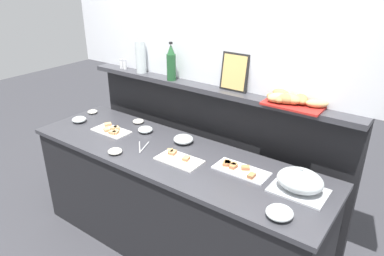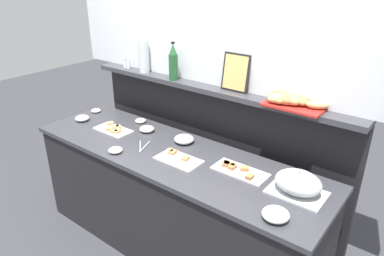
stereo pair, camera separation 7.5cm
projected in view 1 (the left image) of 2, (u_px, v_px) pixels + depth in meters
name	position (u px, v px, depth m)	size (l,w,h in m)	color
ground_plane	(213.00, 210.00, 3.47)	(12.00, 12.00, 0.00)	#38383D
buffet_counter	(173.00, 202.00, 2.84)	(2.41, 0.71, 0.89)	black
back_ledge_unit	(210.00, 151.00, 3.14)	(2.42, 0.22, 1.29)	black
sandwich_platter_side	(179.00, 159.00, 2.56)	(0.33, 0.19, 0.04)	white
sandwich_platter_rear	(111.00, 130.00, 3.01)	(0.33, 0.17, 0.04)	white
sandwich_platter_front	(239.00, 169.00, 2.43)	(0.38, 0.17, 0.04)	silver
serving_cloche	(300.00, 181.00, 2.17)	(0.34, 0.24, 0.17)	#B7BABF
glass_bowl_large	(145.00, 130.00, 2.99)	(0.12, 0.12, 0.05)	silver
glass_bowl_medium	(183.00, 139.00, 2.81)	(0.16, 0.16, 0.06)	silver
glass_bowl_small	(79.00, 120.00, 3.19)	(0.12, 0.12, 0.05)	silver
glass_bowl_extra	(279.00, 213.00, 1.97)	(0.15, 0.15, 0.06)	silver
condiment_bowl_dark	(115.00, 151.00, 2.65)	(0.11, 0.11, 0.04)	silver
condiment_bowl_teal	(138.00, 121.00, 3.17)	(0.10, 0.10, 0.03)	silver
condiment_bowl_red	(93.00, 112.00, 3.38)	(0.09, 0.09, 0.03)	silver
serving_tongs	(142.00, 147.00, 2.73)	(0.14, 0.18, 0.01)	#B7BABF
wine_bottle_green	(171.00, 63.00, 2.94)	(0.08, 0.08, 0.32)	#23562D
salt_shaker	(121.00, 64.00, 3.33)	(0.03, 0.03, 0.09)	white
pepper_shaker	(125.00, 64.00, 3.31)	(0.03, 0.03, 0.09)	white
bread_basket	(289.00, 99.00, 2.44)	(0.43, 0.26, 0.08)	#B2231E
framed_picture	(234.00, 72.00, 2.69)	(0.22, 0.06, 0.29)	black
water_carafe	(141.00, 57.00, 3.16)	(0.09, 0.09, 0.28)	silver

